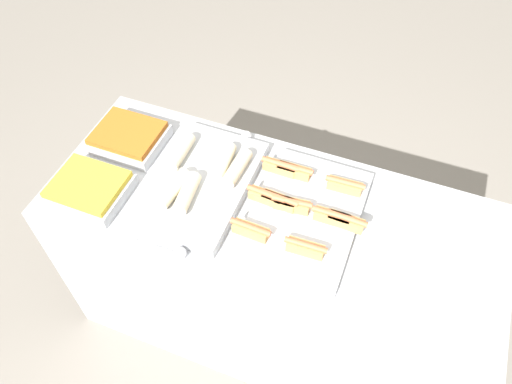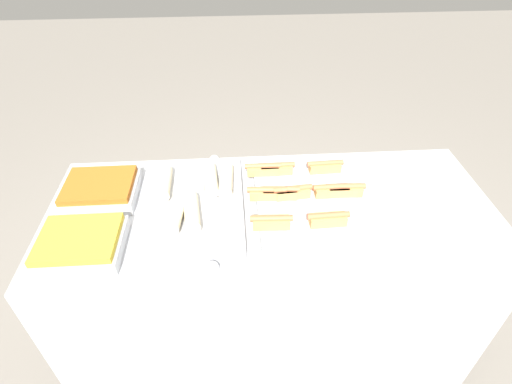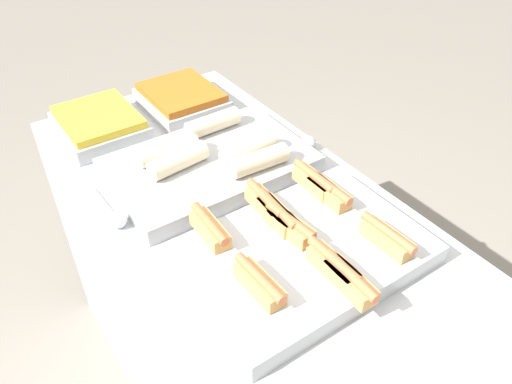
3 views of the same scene
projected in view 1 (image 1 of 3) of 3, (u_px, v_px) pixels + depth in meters
The scene contains 8 objects.
ground_plane at pixel (267, 316), 2.60m from camera, with size 12.00×12.00×0.00m, color gray.
counter at pixel (269, 272), 2.23m from camera, with size 1.73×0.71×0.93m.
tray_hotdogs at pixel (304, 213), 1.81m from camera, with size 0.45×0.54×0.10m.
tray_wraps at pixel (200, 181), 1.91m from camera, with size 0.36×0.55×0.10m.
tray_side_front at pixel (89, 189), 1.88m from camera, with size 0.28×0.24×0.07m.
tray_side_back at pixel (129, 137), 2.05m from camera, with size 0.28×0.24×0.07m.
serving_spoon_near at pixel (176, 252), 1.73m from camera, with size 0.21×0.05×0.05m.
serving_spoon_far at pixel (243, 136), 2.08m from camera, with size 0.21×0.05×0.05m.
Camera 1 is at (0.35, -1.05, 2.43)m, focal length 35.00 mm.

